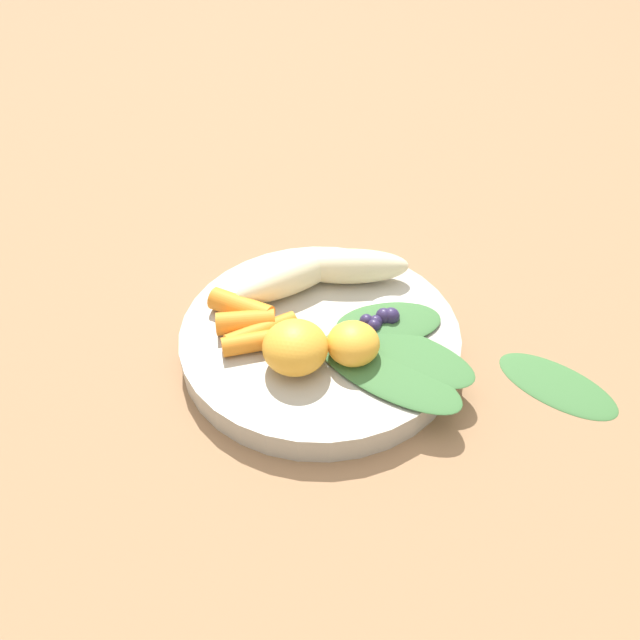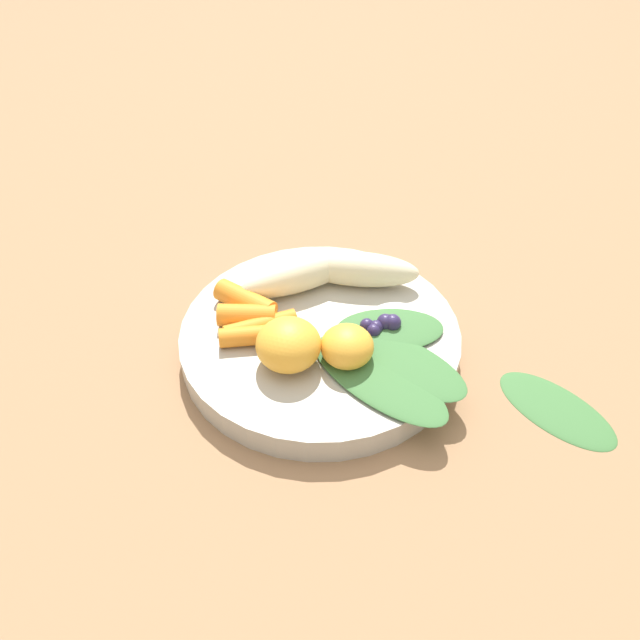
# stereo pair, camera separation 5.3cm
# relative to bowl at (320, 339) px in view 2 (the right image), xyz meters

# --- Properties ---
(ground_plane) EXTENTS (2.40, 2.40, 0.00)m
(ground_plane) POSITION_rel_bowl_xyz_m (0.00, 0.00, -0.01)
(ground_plane) COLOR #99704C
(bowl) EXTENTS (0.24, 0.24, 0.02)m
(bowl) POSITION_rel_bowl_xyz_m (0.00, 0.00, 0.00)
(bowl) COLOR #B2AD9E
(bowl) RESTS_ON ground_plane
(banana_peeled_left) EXTENTS (0.05, 0.11, 0.03)m
(banana_peeled_left) POSITION_rel_bowl_xyz_m (-0.06, -0.00, 0.03)
(banana_peeled_left) COLOR beige
(banana_peeled_left) RESTS_ON bowl
(banana_peeled_right) EXTENTS (0.08, 0.11, 0.03)m
(banana_peeled_right) POSITION_rel_bowl_xyz_m (-0.05, 0.05, 0.03)
(banana_peeled_right) COLOR beige
(banana_peeled_right) RESTS_ON bowl
(orange_segment_near) EXTENTS (0.04, 0.04, 0.03)m
(orange_segment_near) POSITION_rel_bowl_xyz_m (0.04, 0.01, 0.03)
(orange_segment_near) COLOR #F4A833
(orange_segment_near) RESTS_ON bowl
(orange_segment_far) EXTENTS (0.05, 0.05, 0.04)m
(orange_segment_far) POSITION_rel_bowl_xyz_m (0.03, -0.04, 0.03)
(orange_segment_far) COLOR #F4A833
(orange_segment_far) RESTS_ON bowl
(carrot_front) EXTENTS (0.06, 0.05, 0.02)m
(carrot_front) POSITION_rel_bowl_xyz_m (-0.04, -0.05, 0.02)
(carrot_front) COLOR orange
(carrot_front) RESTS_ON bowl
(carrot_mid_left) EXTENTS (0.03, 0.05, 0.02)m
(carrot_mid_left) POSITION_rel_bowl_xyz_m (-0.02, -0.06, 0.02)
(carrot_mid_left) COLOR orange
(carrot_mid_left) RESTS_ON bowl
(carrot_mid_right) EXTENTS (0.02, 0.06, 0.02)m
(carrot_mid_right) POSITION_rel_bowl_xyz_m (-0.01, -0.05, 0.02)
(carrot_mid_right) COLOR orange
(carrot_mid_right) RESTS_ON bowl
(carrot_rear) EXTENTS (0.03, 0.07, 0.02)m
(carrot_rear) POSITION_rel_bowl_xyz_m (0.00, -0.05, 0.02)
(carrot_rear) COLOR orange
(carrot_rear) RESTS_ON bowl
(blueberry_pile) EXTENTS (0.03, 0.05, 0.01)m
(blueberry_pile) POSITION_rel_bowl_xyz_m (0.02, 0.04, 0.02)
(blueberry_pile) COLOR #2D234C
(blueberry_pile) RESTS_ON bowl
(coconut_shred_patch) EXTENTS (0.05, 0.05, 0.00)m
(coconut_shred_patch) POSITION_rel_bowl_xyz_m (0.01, 0.06, 0.01)
(coconut_shred_patch) COLOR white
(coconut_shred_patch) RESTS_ON bowl
(kale_leaf_left) EXTENTS (0.14, 0.11, 0.00)m
(kale_leaf_left) POSITION_rel_bowl_xyz_m (0.07, 0.02, 0.01)
(kale_leaf_left) COLOR #3D7038
(kale_leaf_left) RESTS_ON bowl
(kale_leaf_right) EXTENTS (0.13, 0.12, 0.00)m
(kale_leaf_right) POSITION_rel_bowl_xyz_m (0.06, 0.04, 0.01)
(kale_leaf_right) COLOR #3D7038
(kale_leaf_right) RESTS_ON bowl
(kale_leaf_rear) EXTENTS (0.07, 0.10, 0.00)m
(kale_leaf_rear) POSITION_rel_bowl_xyz_m (0.02, 0.05, 0.01)
(kale_leaf_rear) COLOR #3D7038
(kale_leaf_rear) RESTS_ON bowl
(kale_leaf_stray) EXTENTS (0.11, 0.09, 0.01)m
(kale_leaf_stray) POSITION_rel_bowl_xyz_m (0.12, 0.16, -0.01)
(kale_leaf_stray) COLOR #3D7038
(kale_leaf_stray) RESTS_ON ground_plane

